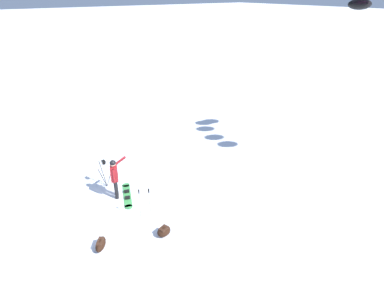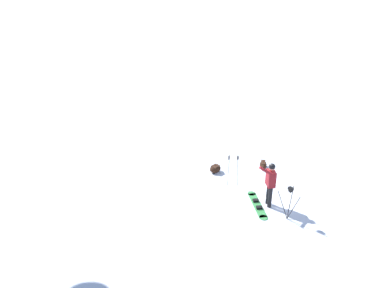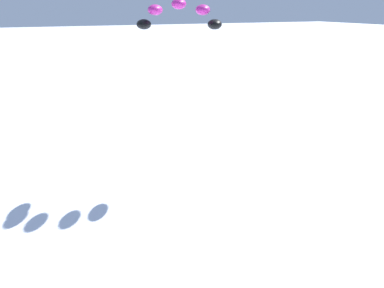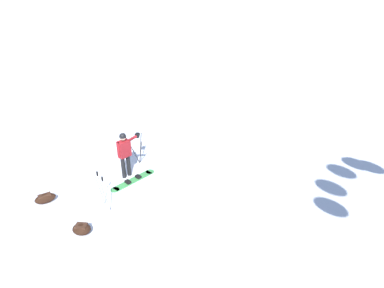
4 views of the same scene
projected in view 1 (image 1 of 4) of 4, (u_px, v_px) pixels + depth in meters
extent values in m
plane|color=white|center=(118.00, 207.00, 11.63)|extent=(300.00, 300.00, 0.00)
cylinder|color=black|center=(116.00, 187.00, 12.12)|extent=(0.14, 0.14, 0.81)
cylinder|color=black|center=(116.00, 190.00, 11.93)|extent=(0.14, 0.14, 0.81)
cube|color=maroon|center=(114.00, 173.00, 11.71)|extent=(0.39, 0.47, 0.57)
sphere|color=tan|center=(113.00, 164.00, 11.52)|extent=(0.22, 0.22, 0.22)
sphere|color=black|center=(113.00, 163.00, 11.50)|extent=(0.23, 0.23, 0.23)
cylinder|color=maroon|center=(119.00, 161.00, 11.74)|extent=(0.52, 0.28, 0.40)
cylinder|color=maroon|center=(114.00, 176.00, 11.53)|extent=(0.09, 0.09, 0.57)
cube|color=#3F994C|center=(127.00, 195.00, 12.26)|extent=(0.82, 1.50, 0.02)
cylinder|color=#3F994C|center=(126.00, 185.00, 12.91)|extent=(0.30, 0.30, 0.02)
cylinder|color=#3F994C|center=(129.00, 207.00, 11.62)|extent=(0.30, 0.30, 0.02)
cube|color=black|center=(127.00, 191.00, 12.43)|extent=(0.24, 0.20, 0.08)
cube|color=black|center=(127.00, 198.00, 12.05)|extent=(0.24, 0.20, 0.08)
ellipsoid|color=black|center=(360.00, 4.00, 12.94)|extent=(1.24, 1.02, 0.44)
ellipsoid|color=black|center=(101.00, 244.00, 9.72)|extent=(0.60, 0.67, 0.31)
cube|color=#402618|center=(100.00, 242.00, 9.67)|extent=(0.36, 0.40, 0.08)
cylinder|color=#262628|center=(103.00, 174.00, 12.74)|extent=(0.10, 0.41, 1.08)
cylinder|color=#262628|center=(103.00, 178.00, 12.46)|extent=(0.36, 0.24, 1.08)
cylinder|color=#262628|center=(110.00, 175.00, 12.62)|extent=(0.34, 0.27, 1.08)
cube|color=black|center=(104.00, 163.00, 12.37)|extent=(0.10, 0.10, 0.06)
cube|color=black|center=(103.00, 162.00, 12.33)|extent=(0.12, 0.16, 0.10)
ellipsoid|color=black|center=(164.00, 231.00, 10.24)|extent=(0.59, 0.51, 0.31)
cube|color=#402618|center=(164.00, 229.00, 10.19)|extent=(0.35, 0.31, 0.08)
cylinder|color=gray|center=(140.00, 204.00, 10.79)|extent=(0.08, 0.22, 1.22)
cylinder|color=black|center=(139.00, 191.00, 10.55)|extent=(0.05, 0.05, 0.14)
cylinder|color=gray|center=(150.00, 204.00, 10.83)|extent=(0.17, 0.18, 1.22)
cylinder|color=black|center=(149.00, 191.00, 10.58)|extent=(0.05, 0.05, 0.14)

